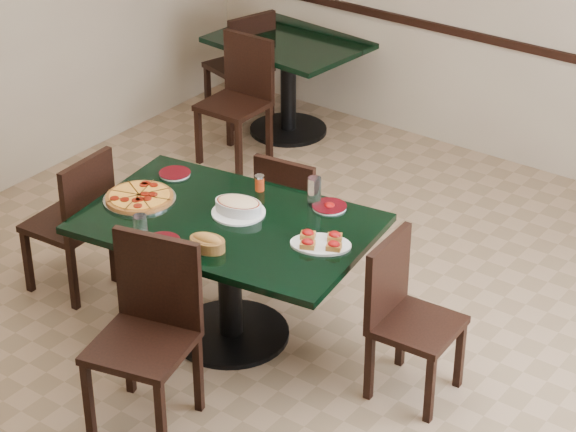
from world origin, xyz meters
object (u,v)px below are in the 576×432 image
Objects in this scene: chair_far at (292,211)px; back_chair_left at (244,61)px; chair_left at (77,217)px; bread_basket at (207,242)px; main_table at (229,250)px; lasagna_casserole at (238,206)px; bruschetta_platter at (321,242)px; chair_near at (149,322)px; back_chair_near at (240,92)px; back_table at (288,68)px; pepperoni_pizza at (139,197)px; chair_right at (404,310)px.

chair_far is 0.93× the size of back_chair_left.
chair_left is 1.17m from bread_basket.
lasagna_casserole is (-0.00, 0.09, 0.23)m from main_table.
main_table is 4.33× the size of bruschetta_platter.
back_chair_near is (-1.49, 2.61, -0.04)m from chair_near.
lasagna_casserole reaches higher than main_table.
back_table is at bearing 107.81° from lasagna_casserole.
chair_far is 1.07m from bread_basket.
back_chair_left reaches higher than chair_far.
chair_left is at bearing -179.69° from main_table.
pepperoni_pizza is 1.91× the size of bread_basket.
lasagna_casserole is 0.55m from bruschetta_platter.
bread_basket is (-0.01, 0.47, 0.23)m from chair_near.
bread_basket reaches higher than main_table.
chair_left is 1.00× the size of back_chair_left.
chair_far is at bearing 61.16° from pepperoni_pizza.
bruschetta_platter is at bearing 31.81° from bread_basket.
bruschetta_platter is at bearing 127.65° from chair_far.
back_chair_near is at bearing 52.33° from back_chair_left.
bread_basket is at bearing 51.70° from back_chair_left.
lasagna_casserole is at bearing -53.94° from back_table.
chair_near is 3.65m from back_chair_left.
chair_left is 2.64m from back_chair_left.
chair_near reaches higher than main_table.
chair_near is at bearing 132.56° from chair_right.
chair_left is (-0.93, -0.86, 0.04)m from chair_far.
main_table is 0.59m from pepperoni_pizza.
main_table is at bearing 101.63° from bread_basket.
bread_basket is (-0.91, -0.46, 0.30)m from chair_right.
back_chair_left is at bearing -170.32° from back_table.
main_table is at bearing 94.63° from chair_left.
back_table is 2.90× the size of pepperoni_pizza.
back_table is 0.40m from back_chair_left.
main_table is at bearing 11.30° from pepperoni_pizza.
back_chair_near is at bearing 117.02° from bread_basket.
chair_far is 2.81× the size of lasagna_casserole.
main_table is 1.03m from chair_left.
back_chair_near is at bearing -173.39° from chair_left.
main_table is 1.84× the size of back_chair_left.
back_chair_near is 0.65m from back_chair_left.
back_chair_near is 1.02× the size of back_chair_left.
chair_right is at bearing 95.17° from chair_left.
bread_basket reaches higher than pepperoni_pizza.
chair_left is (0.34, -2.56, -0.02)m from back_table.
back_chair_left is 4.24× the size of bread_basket.
bruschetta_platter is at bearing 48.18° from chair_near.
chair_far is (-0.09, 0.71, -0.11)m from main_table.
main_table is 4.10× the size of pepperoni_pizza.
lasagna_casserole is (-1.01, -0.07, 0.31)m from chair_right.
main_table is 7.83× the size of bread_basket.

